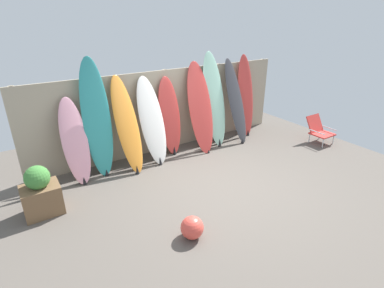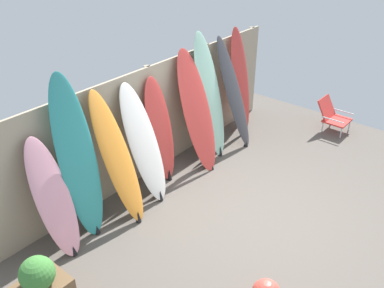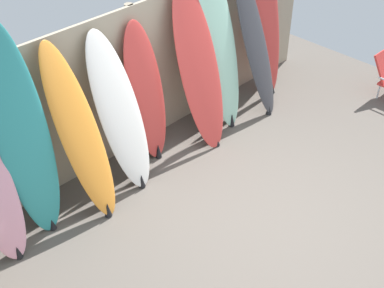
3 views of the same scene
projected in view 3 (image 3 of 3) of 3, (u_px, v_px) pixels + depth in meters
name	position (u px, v px, depth m)	size (l,w,h in m)	color
ground	(264.00, 219.00, 5.67)	(7.68, 7.68, 0.00)	#5B544C
fence_back	(136.00, 78.00, 6.26)	(6.08, 0.11, 1.80)	tan
surfboard_teal_1	(23.00, 136.00, 5.01)	(0.56, 0.54, 2.22)	teal
surfboard_orange_2	(80.00, 134.00, 5.34)	(0.50, 0.81, 1.85)	orange
surfboard_white_3	(120.00, 113.00, 5.72)	(0.56, 0.72, 1.76)	white
surfboard_red_4	(146.00, 94.00, 6.11)	(0.50, 0.42, 1.69)	#D13D38
surfboard_red_5	(199.00, 69.00, 6.30)	(0.64, 0.83, 1.95)	#D13D38
surfboard_seafoam_6	(220.00, 47.00, 6.55)	(0.57, 0.62, 2.14)	#9ED6BC
surfboard_charcoal_7	(255.00, 42.00, 6.87)	(0.49, 0.81, 1.95)	#38383D
surfboard_red_8	(267.00, 25.00, 7.21)	(0.48, 0.48, 2.00)	#D13D38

